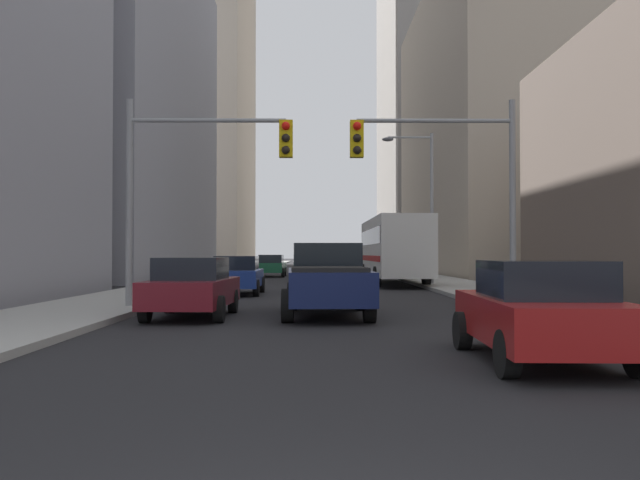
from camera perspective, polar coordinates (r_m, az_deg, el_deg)
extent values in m
cube|color=#9E9E99|center=(53.18, -7.40, -2.78)|extent=(3.57, 160.00, 0.15)
cube|color=#9E9E99|center=(53.23, 6.92, -2.78)|extent=(3.57, 160.00, 0.15)
cube|color=silver|center=(35.72, 6.20, -0.59)|extent=(2.57, 11.52, 2.90)
cube|color=black|center=(35.61, 4.19, 0.24)|extent=(0.09, 10.58, 0.80)
cube|color=red|center=(35.60, 4.18, -1.53)|extent=(0.08, 10.58, 0.28)
cylinder|color=black|center=(39.63, 3.84, -2.74)|extent=(0.32, 1.00, 1.00)
cylinder|color=black|center=(39.88, 7.22, -2.73)|extent=(0.32, 1.00, 1.00)
cylinder|color=black|center=(32.42, 4.80, -3.11)|extent=(0.32, 1.00, 1.00)
cylinder|color=black|center=(32.72, 8.91, -3.08)|extent=(0.32, 1.00, 1.00)
cube|color=#141E4C|center=(17.67, 0.61, -3.81)|extent=(2.20, 5.47, 0.80)
cube|color=black|center=(18.62, 0.55, -1.36)|extent=(1.87, 1.87, 0.70)
cube|color=black|center=(16.30, 0.69, -2.45)|extent=(1.85, 2.44, 0.10)
cylinder|color=black|center=(19.42, -2.33, -4.74)|extent=(0.28, 0.80, 0.80)
cylinder|color=black|center=(19.45, 3.35, -4.74)|extent=(0.28, 0.80, 0.80)
cylinder|color=black|center=(15.98, -2.74, -5.53)|extent=(0.28, 0.80, 0.80)
cylinder|color=black|center=(16.01, 4.17, -5.52)|extent=(0.28, 0.80, 0.80)
cube|color=maroon|center=(10.76, 17.91, -6.31)|extent=(1.96, 4.27, 0.65)
cube|color=black|center=(10.58, 18.14, -3.14)|extent=(1.66, 1.96, 0.55)
cylinder|color=black|center=(11.86, 11.85, -7.43)|extent=(0.22, 0.64, 0.64)
cylinder|color=black|center=(12.34, 19.77, -7.14)|extent=(0.22, 0.64, 0.64)
cylinder|color=black|center=(9.27, 15.43, -9.20)|extent=(0.22, 0.64, 0.64)
cylinder|color=black|center=(9.88, 25.23, -8.63)|extent=(0.22, 0.64, 0.64)
cube|color=maroon|center=(17.54, -10.64, -4.31)|extent=(1.94, 4.26, 0.65)
cube|color=black|center=(17.37, -10.72, -2.36)|extent=(1.65, 1.95, 0.55)
cylinder|color=black|center=(19.04, -12.49, -5.03)|extent=(0.22, 0.64, 0.64)
cylinder|color=black|center=(18.76, -7.30, -5.11)|extent=(0.22, 0.64, 0.64)
cylinder|color=black|center=(16.43, -14.46, -5.65)|extent=(0.22, 0.64, 0.64)
cylinder|color=black|center=(16.10, -8.45, -5.77)|extent=(0.22, 0.64, 0.64)
cube|color=navy|center=(27.06, -6.95, -3.19)|extent=(1.83, 4.21, 0.65)
cube|color=black|center=(26.90, -6.99, -1.92)|extent=(1.60, 1.91, 0.55)
cylinder|color=black|center=(28.52, -8.38, -3.73)|extent=(0.22, 0.64, 0.64)
cylinder|color=black|center=(28.33, -4.91, -3.76)|extent=(0.22, 0.64, 0.64)
cylinder|color=black|center=(25.86, -9.20, -4.00)|extent=(0.22, 0.64, 0.64)
cylinder|color=black|center=(25.65, -5.37, -4.04)|extent=(0.22, 0.64, 0.64)
cube|color=#195938|center=(47.17, -4.10, -2.31)|extent=(1.93, 4.25, 0.65)
cube|color=black|center=(47.01, -4.11, -1.58)|extent=(1.64, 1.95, 0.55)
cylinder|color=black|center=(48.58, -5.02, -2.65)|extent=(0.22, 0.64, 0.64)
cylinder|color=black|center=(48.47, -2.98, -2.66)|extent=(0.22, 0.64, 0.64)
cylinder|color=black|center=(45.90, -5.29, -2.74)|extent=(0.22, 0.64, 0.64)
cylinder|color=black|center=(45.79, -3.13, -2.75)|extent=(0.22, 0.64, 0.64)
cylinder|color=gray|center=(19.98, -15.71, 2.86)|extent=(0.18, 0.18, 6.00)
cylinder|color=gray|center=(19.83, -9.38, 9.86)|extent=(4.44, 0.12, 0.12)
cube|color=gold|center=(19.52, -2.87, 8.46)|extent=(0.38, 0.30, 1.05)
sphere|color=red|center=(19.41, -2.89, 9.53)|extent=(0.24, 0.24, 0.24)
sphere|color=black|center=(19.35, -2.89, 8.54)|extent=(0.24, 0.24, 0.24)
sphere|color=black|center=(19.30, -2.89, 7.55)|extent=(0.24, 0.24, 0.24)
cylinder|color=gray|center=(20.08, 15.85, 2.84)|extent=(0.18, 0.18, 6.00)
cylinder|color=gray|center=(19.89, 9.58, 9.83)|extent=(4.43, 0.12, 0.12)
cube|color=gold|center=(19.54, 3.10, 8.45)|extent=(0.38, 0.30, 1.05)
sphere|color=red|center=(19.43, 3.13, 9.52)|extent=(0.24, 0.24, 0.24)
sphere|color=black|center=(19.37, 3.13, 8.53)|extent=(0.24, 0.24, 0.24)
sphere|color=black|center=(19.31, 3.13, 7.54)|extent=(0.24, 0.24, 0.24)
cylinder|color=gray|center=(33.64, 9.37, 2.51)|extent=(0.16, 0.16, 7.50)
cylinder|color=gray|center=(33.89, 7.53, 8.53)|extent=(2.16, 0.10, 0.10)
ellipsoid|color=#4C4C51|center=(33.74, 5.70, 8.39)|extent=(0.56, 0.32, 0.20)
cube|color=#93939E|center=(52.75, -22.28, 10.51)|extent=(20.60, 28.31, 24.37)
cube|color=#B7A893|center=(58.38, 20.20, 8.55)|extent=(23.07, 30.00, 22.72)
cube|color=gray|center=(99.11, 10.52, 15.94)|extent=(16.69, 27.17, 61.31)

